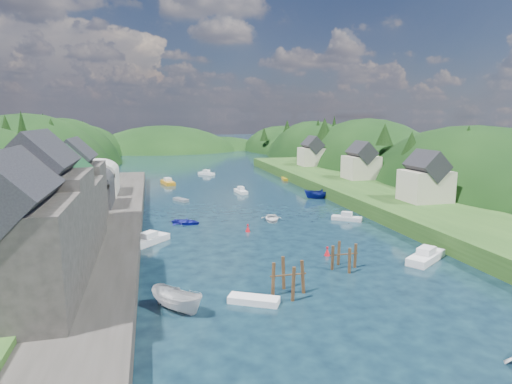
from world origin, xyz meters
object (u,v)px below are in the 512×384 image
object	(u,v)px
piling_cluster_near	(288,281)
channel_buoy_near	(327,252)
channel_buoy_far	(248,228)
piling_cluster_far	(344,259)

from	to	relation	value
piling_cluster_near	channel_buoy_near	size ratio (longest dim) A/B	3.39
channel_buoy_far	piling_cluster_near	bearing A→B (deg)	-93.19
piling_cluster_near	channel_buoy_far	xyz separation A→B (m)	(1.23, 22.00, -0.82)
piling_cluster_near	channel_buoy_far	world-z (taller)	piling_cluster_near
channel_buoy_far	channel_buoy_near	bearing A→B (deg)	-61.85
channel_buoy_near	channel_buoy_far	bearing A→B (deg)	118.15
piling_cluster_near	channel_buoy_near	world-z (taller)	piling_cluster_near
piling_cluster_near	piling_cluster_far	xyz separation A→B (m)	(7.89, 5.02, -0.24)
piling_cluster_far	channel_buoy_near	world-z (taller)	piling_cluster_far
channel_buoy_near	channel_buoy_far	xyz separation A→B (m)	(-6.69, 12.50, 0.00)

